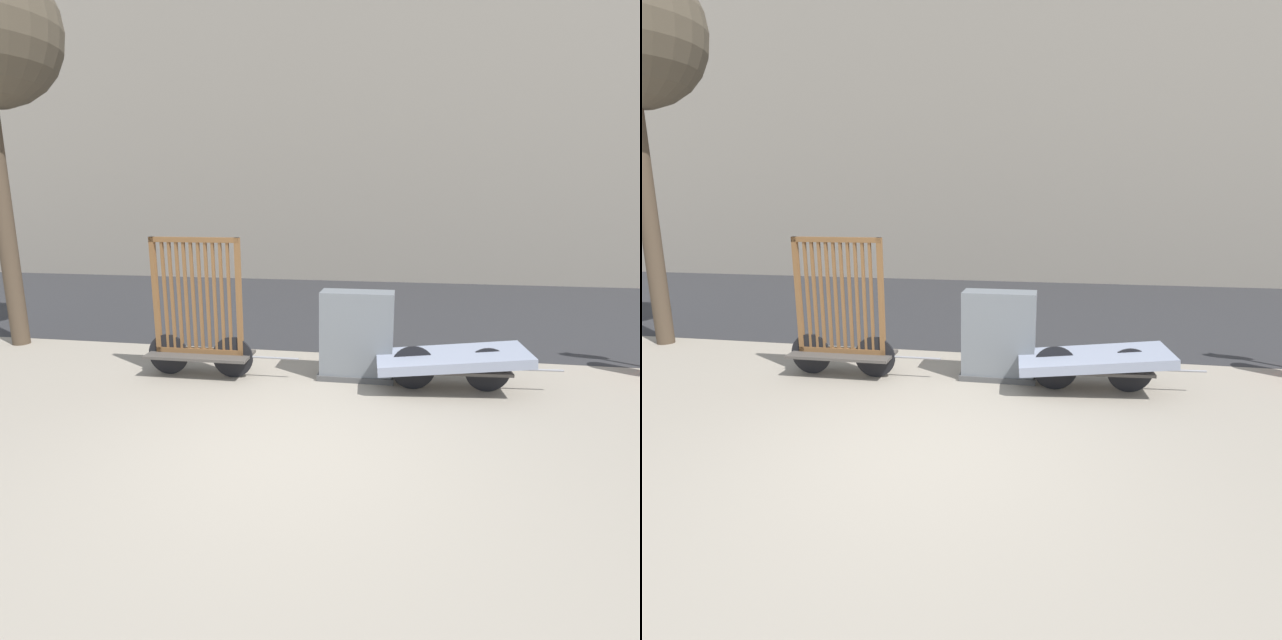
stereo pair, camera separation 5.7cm
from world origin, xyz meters
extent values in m
plane|color=gray|center=(0.00, 0.00, 0.00)|extent=(60.00, 60.00, 0.00)
cube|color=#2D2D30|center=(0.00, 7.45, 0.00)|extent=(56.00, 7.96, 0.01)
cube|color=#9E9384|center=(0.00, 13.42, 4.87)|extent=(48.00, 4.00, 9.74)
cube|color=#4C4742|center=(-1.75, 2.06, 0.32)|extent=(1.50, 0.59, 0.04)
cylinder|color=black|center=(-1.27, 2.07, 0.30)|extent=(0.59, 0.04, 0.59)
cylinder|color=black|center=(-2.24, 2.05, 0.30)|extent=(0.59, 0.04, 0.59)
cylinder|color=gray|center=(-0.65, 2.07, 0.32)|extent=(0.70, 0.04, 0.03)
cube|color=brown|center=(-1.75, 2.06, 0.37)|extent=(1.30, 0.09, 0.07)
cube|color=brown|center=(-1.75, 2.06, 1.95)|extent=(1.30, 0.09, 0.07)
cube|color=brown|center=(-2.36, 2.05, 1.16)|extent=(0.07, 0.07, 1.65)
cube|color=brown|center=(-1.14, 2.07, 1.16)|extent=(0.07, 0.07, 1.65)
cube|color=brown|center=(-2.22, 2.05, 1.16)|extent=(0.04, 0.05, 1.58)
cube|color=brown|center=(-2.12, 2.05, 1.16)|extent=(0.04, 0.05, 1.58)
cube|color=brown|center=(-2.01, 2.06, 1.16)|extent=(0.04, 0.05, 1.58)
cube|color=brown|center=(-1.91, 2.06, 1.16)|extent=(0.04, 0.05, 1.58)
cube|color=brown|center=(-1.80, 2.06, 1.16)|extent=(0.04, 0.05, 1.58)
cube|color=brown|center=(-1.70, 2.06, 1.16)|extent=(0.04, 0.05, 1.58)
cube|color=brown|center=(-1.59, 2.06, 1.16)|extent=(0.04, 0.05, 1.58)
cube|color=brown|center=(-1.49, 2.06, 1.16)|extent=(0.04, 0.05, 1.58)
cube|color=brown|center=(-1.38, 2.06, 1.16)|extent=(0.04, 0.05, 1.58)
cube|color=brown|center=(-1.28, 2.07, 1.16)|extent=(0.04, 0.05, 1.58)
cube|color=#4C4742|center=(1.75, 2.06, 0.32)|extent=(1.53, 0.68, 0.04)
cylinder|color=black|center=(2.24, 2.09, 0.30)|extent=(0.60, 0.08, 0.59)
cylinder|color=black|center=(1.27, 2.02, 0.30)|extent=(0.60, 0.08, 0.59)
cylinder|color=gray|center=(2.85, 2.14, 0.32)|extent=(0.70, 0.08, 0.03)
cube|color=#8C93A8|center=(1.75, 2.06, 0.44)|extent=(2.01, 1.02, 0.30)
cube|color=#4C4C4C|center=(0.48, 2.33, 0.04)|extent=(1.07, 0.49, 0.08)
cube|color=slate|center=(0.48, 2.33, 0.63)|extent=(1.01, 0.43, 1.25)
cylinder|color=#4C3D2D|center=(-5.58, 3.12, 2.20)|extent=(0.29, 0.29, 4.41)
camera|label=1|loc=(1.10, -4.43, 2.43)|focal=28.00mm
camera|label=2|loc=(1.16, -4.42, 2.43)|focal=28.00mm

